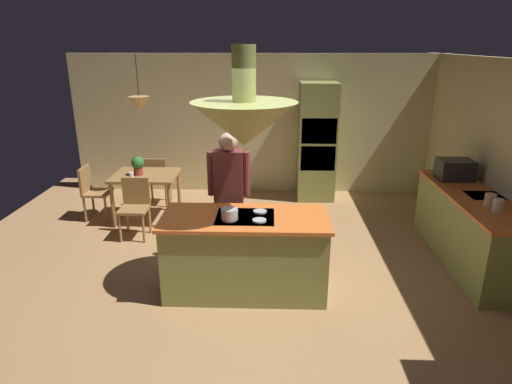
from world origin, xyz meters
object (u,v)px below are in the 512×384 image
(dining_table, at_px, (146,181))
(chair_by_back_wall, at_px, (157,178))
(oven_tower, at_px, (317,142))
(canister_sugar, at_px, (490,200))
(person_at_island, at_px, (229,190))
(microwave_on_counter, at_px, (455,169))
(cup_on_table, at_px, (131,175))
(canister_flour, at_px, (498,206))
(chair_at_corner, at_px, (92,189))
(chair_facing_island, at_px, (135,204))
(cooking_pot_on_cooktop, at_px, (229,214))
(kitchen_island, at_px, (245,254))
(potted_plant_on_table, at_px, (138,165))

(dining_table, height_order, chair_by_back_wall, chair_by_back_wall)
(oven_tower, bearing_deg, canister_sugar, -58.41)
(person_at_island, xyz_separation_m, microwave_on_counter, (3.08, 0.79, 0.07))
(cup_on_table, distance_m, canister_flour, 4.99)
(oven_tower, bearing_deg, cup_on_table, -155.45)
(person_at_island, height_order, chair_by_back_wall, person_at_island)
(chair_at_corner, bearing_deg, chair_facing_island, -125.88)
(oven_tower, height_order, cooking_pot_on_cooktop, oven_tower)
(kitchen_island, height_order, canister_sugar, canister_sugar)
(potted_plant_on_table, bearing_deg, chair_at_corner, 176.73)
(canister_flour, bearing_deg, microwave_on_counter, 90.00)
(chair_facing_island, distance_m, microwave_on_counter, 4.57)
(dining_table, relative_size, potted_plant_on_table, 3.35)
(potted_plant_on_table, bearing_deg, canister_sugar, -19.50)
(person_at_island, height_order, canister_sugar, person_at_island)
(kitchen_island, height_order, chair_at_corner, kitchen_island)
(dining_table, height_order, canister_sugar, canister_sugar)
(person_at_island, xyz_separation_m, canister_flour, (3.08, -0.45, 0.01))
(oven_tower, bearing_deg, canister_flour, -59.96)
(canister_flour, bearing_deg, cup_on_table, 160.56)
(chair_facing_island, height_order, chair_at_corner, same)
(chair_facing_island, relative_size, cup_on_table, 9.67)
(cup_on_table, distance_m, canister_sugar, 4.93)
(cup_on_table, height_order, microwave_on_counter, microwave_on_counter)
(canister_flour, relative_size, microwave_on_counter, 0.33)
(canister_sugar, distance_m, microwave_on_counter, 1.07)
(oven_tower, distance_m, canister_sugar, 3.32)
(chair_at_corner, height_order, microwave_on_counter, microwave_on_counter)
(oven_tower, xyz_separation_m, canister_sugar, (1.74, -2.83, -0.05))
(person_at_island, relative_size, cooking_pot_on_cooktop, 9.53)
(person_at_island, relative_size, cup_on_table, 19.05)
(canister_sugar, bearing_deg, dining_table, 159.63)
(dining_table, height_order, cooking_pot_on_cooktop, cooking_pot_on_cooktop)
(chair_facing_island, relative_size, potted_plant_on_table, 2.90)
(kitchen_island, height_order, microwave_on_counter, microwave_on_counter)
(chair_at_corner, height_order, cup_on_table, chair_at_corner)
(kitchen_island, height_order, cooking_pot_on_cooktop, cooking_pot_on_cooktop)
(chair_facing_island, bearing_deg, chair_by_back_wall, 90.00)
(person_at_island, bearing_deg, canister_flour, -8.37)
(dining_table, height_order, cup_on_table, cup_on_table)
(kitchen_island, relative_size, canister_sugar, 12.37)
(microwave_on_counter, xyz_separation_m, cooking_pot_on_cooktop, (-3.00, -1.61, -0.06))
(potted_plant_on_table, distance_m, cooking_pot_on_cooktop, 2.73)
(oven_tower, distance_m, chair_by_back_wall, 2.90)
(chair_at_corner, bearing_deg, kitchen_island, -129.14)
(dining_table, distance_m, chair_facing_island, 0.65)
(kitchen_island, distance_m, dining_table, 2.71)
(dining_table, xyz_separation_m, canister_flour, (4.54, -1.87, 0.35))
(dining_table, distance_m, microwave_on_counter, 4.60)
(microwave_on_counter, bearing_deg, dining_table, 172.22)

